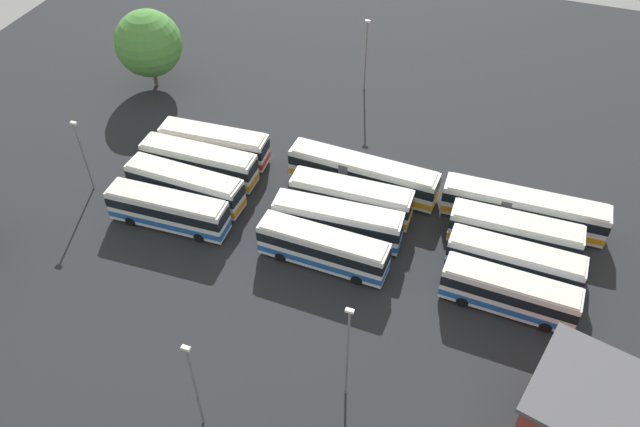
% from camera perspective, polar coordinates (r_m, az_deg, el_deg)
% --- Properties ---
extents(ground_plane, '(107.60, 107.60, 0.00)m').
position_cam_1_polar(ground_plane, '(58.77, 2.04, -0.91)').
color(ground_plane, black).
extents(bus_row0_slot0, '(11.03, 2.80, 3.43)m').
position_cam_1_polar(bus_row0_slot0, '(58.94, -13.17, 0.29)').
color(bus_row0_slot0, silver).
rests_on(bus_row0_slot0, ground_plane).
extents(bus_row0_slot1, '(11.29, 2.90, 3.43)m').
position_cam_1_polar(bus_row0_slot1, '(61.14, -11.72, 2.42)').
color(bus_row0_slot1, silver).
rests_on(bus_row0_slot1, ground_plane).
extents(bus_row0_slot2, '(11.39, 2.62, 3.43)m').
position_cam_1_polar(bus_row0_slot2, '(63.56, -10.54, 4.43)').
color(bus_row0_slot2, silver).
rests_on(bus_row0_slot2, ground_plane).
extents(bus_row0_slot3, '(10.96, 3.04, 3.43)m').
position_cam_1_polar(bus_row0_slot3, '(65.60, -9.23, 6.02)').
color(bus_row0_slot3, silver).
rests_on(bus_row0_slot3, ground_plane).
extents(bus_row1_slot0, '(11.17, 2.87, 3.43)m').
position_cam_1_polar(bus_row1_slot0, '(54.08, 0.28, -3.05)').
color(bus_row1_slot0, silver).
rests_on(bus_row1_slot0, ground_plane).
extents(bus_row1_slot1, '(11.40, 3.06, 3.43)m').
position_cam_1_polar(bus_row1_slot1, '(56.37, 1.56, -0.70)').
color(bus_row1_slot1, silver).
rests_on(bus_row1_slot1, ground_plane).
extents(bus_row1_slot2, '(11.10, 2.69, 3.43)m').
position_cam_1_polar(bus_row1_slot2, '(58.61, 2.74, 1.34)').
color(bus_row1_slot2, silver).
rests_on(bus_row1_slot2, ground_plane).
extents(bus_row1_slot3, '(14.38, 3.21, 3.43)m').
position_cam_1_polar(bus_row1_slot3, '(61.24, 3.72, 3.46)').
color(bus_row1_slot3, silver).
rests_on(bus_row1_slot3, ground_plane).
extents(bus_row2_slot0, '(10.61, 2.96, 3.43)m').
position_cam_1_polar(bus_row2_slot0, '(52.96, 16.25, -6.69)').
color(bus_row2_slot0, silver).
rests_on(bus_row2_slot0, ground_plane).
extents(bus_row2_slot1, '(10.93, 2.77, 3.43)m').
position_cam_1_polar(bus_row2_slot1, '(55.31, 16.67, -4.11)').
color(bus_row2_slot1, silver).
rests_on(bus_row2_slot1, ground_plane).
extents(bus_row2_slot2, '(11.01, 2.59, 3.43)m').
position_cam_1_polar(bus_row2_slot2, '(57.74, 16.68, -1.66)').
color(bus_row2_slot2, silver).
rests_on(bus_row2_slot2, ground_plane).
extents(bus_row2_slot3, '(14.32, 2.70, 3.43)m').
position_cam_1_polar(bus_row2_slot3, '(60.24, 17.37, 0.38)').
color(bus_row2_slot3, silver).
rests_on(bus_row2_slot3, ground_plane).
extents(depot_building, '(11.33, 9.93, 5.60)m').
position_cam_1_polar(depot_building, '(47.02, 23.53, -16.57)').
color(depot_building, maroon).
rests_on(depot_building, ground_plane).
extents(lamp_post_by_building, '(0.56, 0.28, 8.46)m').
position_cam_1_polar(lamp_post_by_building, '(74.31, 4.06, 13.91)').
color(lamp_post_by_building, slate).
rests_on(lamp_post_by_building, ground_plane).
extents(lamp_post_mid_lot, '(0.56, 0.28, 7.71)m').
position_cam_1_polar(lamp_post_mid_lot, '(63.44, -20.06, 5.00)').
color(lamp_post_mid_lot, slate).
rests_on(lamp_post_mid_lot, ground_plane).
extents(lamp_post_far_corner, '(0.56, 0.28, 8.73)m').
position_cam_1_polar(lamp_post_far_corner, '(43.36, -10.95, -14.43)').
color(lamp_post_far_corner, slate).
rests_on(lamp_post_far_corner, ground_plane).
extents(lamp_post_near_entrance, '(0.56, 0.28, 9.41)m').
position_cam_1_polar(lamp_post_near_entrance, '(43.62, 2.44, -11.91)').
color(lamp_post_near_entrance, slate).
rests_on(lamp_post_near_entrance, ground_plane).
extents(tree_west_edge, '(7.41, 7.41, 9.09)m').
position_cam_1_polar(tree_west_edge, '(76.77, -14.80, 14.22)').
color(tree_west_edge, brown).
rests_on(tree_west_edge, ground_plane).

